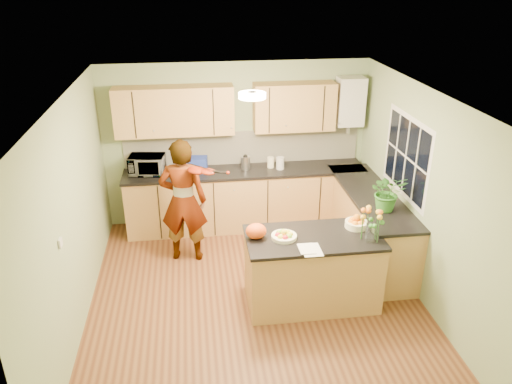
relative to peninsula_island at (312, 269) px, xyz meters
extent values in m
plane|color=#512B17|center=(-0.66, 0.11, -0.45)|extent=(4.50, 4.50, 0.00)
cube|color=white|center=(-0.66, 0.11, 2.05)|extent=(4.00, 4.50, 0.02)
cube|color=#8BA072|center=(-0.66, 2.36, 0.80)|extent=(4.00, 0.02, 2.50)
cube|color=#8BA072|center=(-0.66, -2.14, 0.80)|extent=(4.00, 0.02, 2.50)
cube|color=#8BA072|center=(-2.66, 0.11, 0.80)|extent=(0.02, 4.50, 2.50)
cube|color=#8BA072|center=(1.34, 0.11, 0.80)|extent=(0.02, 4.50, 2.50)
cube|color=#A47A41|center=(-0.56, 2.06, 0.00)|extent=(3.60, 0.60, 0.90)
cube|color=black|center=(-0.56, 2.05, 0.47)|extent=(3.64, 0.62, 0.04)
cube|color=#A47A41|center=(1.04, 0.96, 0.00)|extent=(0.60, 2.20, 0.90)
cube|color=black|center=(1.03, 0.96, 0.47)|extent=(0.62, 2.24, 0.04)
cube|color=white|center=(-0.56, 2.34, 0.75)|extent=(3.60, 0.02, 0.52)
cube|color=#A47A41|center=(-1.56, 2.19, 1.40)|extent=(1.70, 0.34, 0.70)
cube|color=#A47A41|center=(0.19, 2.19, 1.40)|extent=(1.20, 0.34, 0.70)
cube|color=silver|center=(1.04, 2.20, 1.45)|extent=(0.40, 0.30, 0.72)
cylinder|color=#B3B4B8|center=(1.04, 2.20, 1.05)|extent=(0.06, 0.06, 0.20)
cube|color=silver|center=(1.33, 0.71, 1.10)|extent=(0.01, 1.30, 1.05)
cube|color=black|center=(1.33, 0.71, 1.10)|extent=(0.01, 1.18, 0.92)
cube|color=silver|center=(-2.64, -0.49, 0.85)|extent=(0.02, 0.09, 0.09)
cylinder|color=#FFEABF|center=(-0.66, 0.41, 2.01)|extent=(0.30, 0.30, 0.06)
cylinder|color=silver|center=(-0.66, 0.41, 2.04)|extent=(0.10, 0.10, 0.02)
cube|color=#A47A41|center=(0.00, 0.00, -0.02)|extent=(1.53, 0.77, 0.86)
cube|color=black|center=(0.00, 0.00, 0.43)|extent=(1.57, 0.80, 0.04)
cylinder|color=#F8F0C6|center=(-0.35, 0.00, 0.47)|extent=(0.29, 0.29, 0.04)
cylinder|color=#F8F0C6|center=(0.55, 0.15, 0.49)|extent=(0.27, 0.27, 0.08)
cylinder|color=silver|center=(0.60, -0.18, 0.55)|extent=(0.11, 0.11, 0.21)
ellipsoid|color=#E64C13|center=(-0.66, 0.05, 0.54)|extent=(0.30, 0.28, 0.18)
cube|color=white|center=(-0.10, -0.30, 0.45)|extent=(0.21, 0.29, 0.01)
imported|color=tan|center=(-1.49, 1.22, 0.42)|extent=(0.69, 0.51, 1.74)
imported|color=silver|center=(-2.00, 2.10, 0.63)|extent=(0.55, 0.41, 0.28)
cube|color=navy|center=(-1.27, 2.07, 0.60)|extent=(0.31, 0.24, 0.23)
cylinder|color=#B3B4B8|center=(-0.55, 2.10, 0.59)|extent=(0.14, 0.14, 0.20)
sphere|color=black|center=(-0.55, 2.10, 0.72)|extent=(0.07, 0.07, 0.07)
cylinder|color=#F8F0C6|center=(-0.16, 2.11, 0.57)|extent=(0.13, 0.13, 0.16)
cylinder|color=silver|center=(-0.03, 2.03, 0.58)|extent=(0.12, 0.12, 0.19)
imported|color=#357928|center=(1.04, 0.47, 0.73)|extent=(0.49, 0.44, 0.49)
camera|label=1|loc=(-1.33, -4.89, 3.27)|focal=35.00mm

